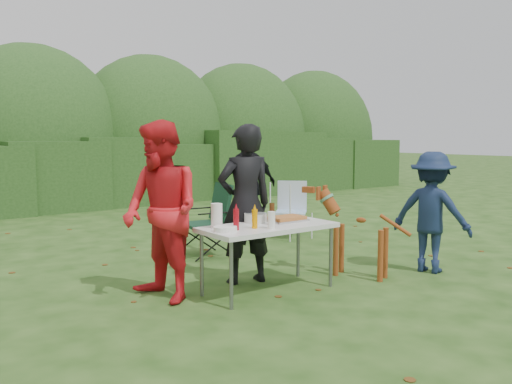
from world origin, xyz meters
TOP-DOWN VIEW (x-y plane):
  - ground at (0.00, 0.00)m, footprint 80.00×80.00m
  - hedge_row at (0.00, 8.00)m, footprint 22.00×1.40m
  - shrub_backdrop at (0.00, 9.60)m, footprint 20.00×2.60m
  - folding_table at (-0.08, -0.08)m, footprint 1.50×0.70m
  - person_cook at (-0.06, 0.38)m, footprint 0.74×0.56m
  - person_red_jacket at (-1.16, 0.32)m, footprint 0.82×0.99m
  - person_black_puffy at (1.59, 2.60)m, footprint 1.08×0.54m
  - child at (2.11, -0.61)m, footprint 0.85×1.11m
  - dog at (1.20, -0.26)m, footprint 0.85×1.20m
  - camping_chair at (0.28, 1.82)m, footprint 0.75×0.75m
  - lawn_chair at (2.15, 2.16)m, footprint 0.80×0.80m
  - food_tray at (0.26, 0.01)m, footprint 0.45×0.30m
  - focaccia_bread at (0.26, 0.01)m, footprint 0.40×0.26m
  - mustard_bottle at (-0.32, -0.16)m, footprint 0.06×0.06m
  - ketchup_bottle at (-0.54, -0.13)m, footprint 0.06×0.06m
  - beer_bottle at (-0.03, -0.08)m, footprint 0.06×0.06m
  - paper_towel_roll at (-0.63, 0.10)m, footprint 0.12×0.12m
  - cup_stack at (-0.19, -0.28)m, footprint 0.08×0.08m
  - pasta_bowl at (-0.07, 0.16)m, footprint 0.26×0.26m
  - plate_stack at (-0.67, -0.13)m, footprint 0.24×0.24m

SIDE VIEW (x-z plane):
  - ground at x=0.00m, z-range 0.00..0.00m
  - lawn_chair at x=2.15m, z-range 0.00..0.95m
  - camping_chair at x=0.28m, z-range 0.00..1.05m
  - dog at x=1.20m, z-range 0.00..1.06m
  - folding_table at x=-0.08m, z-range 0.32..1.06m
  - food_tray at x=0.26m, z-range 0.74..0.76m
  - child at x=2.11m, z-range 0.00..1.51m
  - plate_stack at x=-0.67m, z-range 0.74..0.79m
  - focaccia_bread at x=0.26m, z-range 0.76..0.80m
  - pasta_bowl at x=-0.07m, z-range 0.74..0.84m
  - cup_stack at x=-0.19m, z-range 0.74..0.92m
  - mustard_bottle at x=-0.32m, z-range 0.74..0.94m
  - hedge_row at x=0.00m, z-range 0.00..1.70m
  - ketchup_bottle at x=-0.54m, z-range 0.74..0.96m
  - beer_bottle at x=-0.03m, z-range 0.74..0.98m
  - paper_towel_roll at x=-0.63m, z-range 0.74..1.00m
  - person_black_puffy at x=1.59m, z-range 0.00..1.78m
  - person_cook at x=-0.06m, z-range 0.00..1.84m
  - person_red_jacket at x=-1.16m, z-range 0.00..1.87m
  - shrub_backdrop at x=0.00m, z-range 0.00..3.20m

